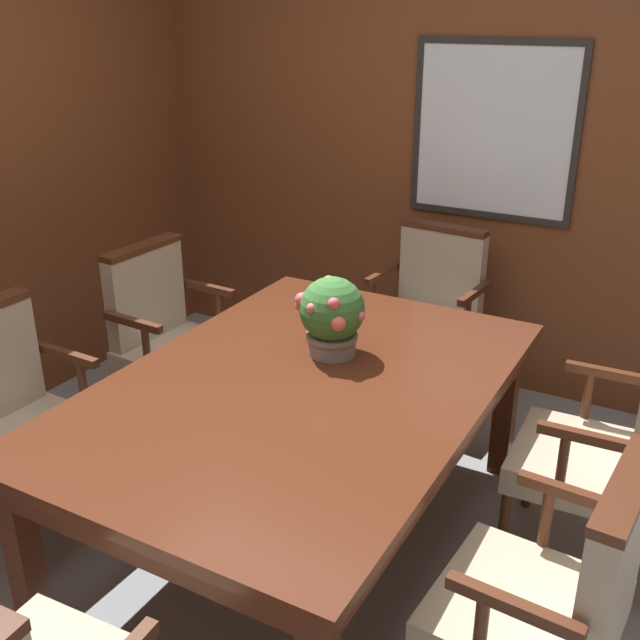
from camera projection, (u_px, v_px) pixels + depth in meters
name	position (u px, v px, depth m)	size (l,w,h in m)	color
ground_plane	(265.00, 549.00, 3.05)	(14.00, 14.00, 0.00)	gray
wall_back	(449.00, 166.00, 4.11)	(7.20, 0.08, 2.45)	brown
dining_table	(301.00, 402.00, 2.86)	(1.35, 1.98, 0.73)	#4C2314
chair_left_far	(168.00, 333.00, 3.75)	(0.53, 0.59, 0.97)	#472314
chair_right_near	(555.00, 597.00, 2.08)	(0.54, 0.59, 0.97)	#472314
chair_head_far	(429.00, 309.00, 4.03)	(0.60, 0.55, 0.97)	#472314
chair_left_near	(13.00, 414.00, 3.00)	(0.52, 0.58, 0.97)	#472314
chair_right_far	(606.00, 444.00, 2.80)	(0.52, 0.58, 0.97)	#472314
potted_plant	(332.00, 315.00, 3.00)	(0.30, 0.27, 0.33)	gray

